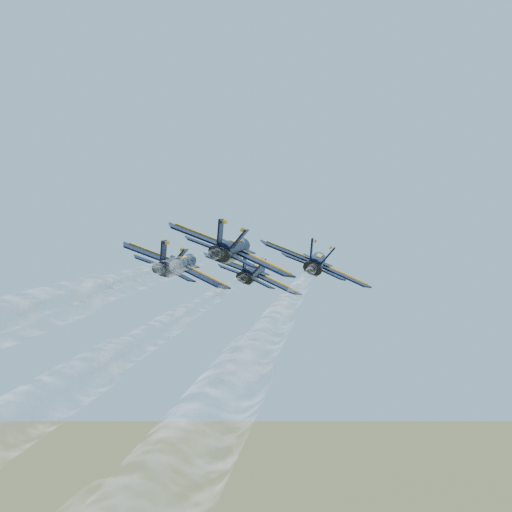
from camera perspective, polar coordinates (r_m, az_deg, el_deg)
The scene contains 6 objects.
jet_lead at distance 100.56m, azimuth -0.22°, elevation -1.23°, with size 11.84×17.48×6.07m.
jet_left at distance 92.00m, azimuth -5.70°, elevation -0.65°, with size 11.84×17.48×6.07m.
jet_right at distance 90.26m, azimuth 4.38°, elevation -0.54°, with size 11.84×17.48×6.07m.
jet_slot at distance 78.02m, azimuth -1.71°, elevation 0.47°, with size 11.84×17.48×6.07m.
smoke_trail_lead at distance 35.00m, azimuth -9.99°, elevation 10.13°, with size 38.26×81.60×3.60m.
smoke_trail_right at distance 24.58m, azimuth 3.23°, elevation 17.69°, with size 38.26×81.60×3.60m.
Camera 1 is at (43.89, -78.35, 86.15)m, focal length 55.00 mm.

